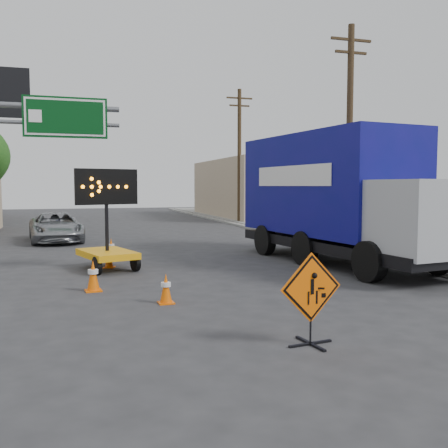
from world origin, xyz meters
name	(u,v)px	position (x,y,z in m)	size (l,w,h in m)	color
ground	(245,330)	(0.00, 0.00, 0.00)	(100.00, 100.00, 0.00)	#2D2D30
curb_right	(281,235)	(7.20, 15.00, 0.06)	(0.40, 60.00, 0.12)	gray
sidewalk_right	(322,233)	(9.50, 15.00, 0.07)	(4.00, 60.00, 0.15)	gray
building_right_far	(273,189)	(13.00, 30.00, 2.30)	(10.00, 14.00, 4.60)	tan
highway_gantry	(37,134)	(-4.43, 17.96, 5.07)	(6.18, 0.38, 6.90)	slate
utility_pole_near	(349,133)	(8.00, 10.00, 4.68)	(1.80, 0.26, 9.00)	#44321D
utility_pole_far	(239,154)	(8.00, 24.00, 4.68)	(1.80, 0.26, 9.00)	#44321D
construction_sign	(311,296)	(0.72, -1.09, 0.79)	(1.12, 0.80, 1.49)	black
arrow_board	(107,247)	(-1.90, 7.23, 0.68)	(1.87, 2.41, 3.04)	#F4A40D
pickup_truck	(56,227)	(-3.62, 15.75, 0.66)	(2.20, 4.77, 1.32)	#9D9FA3
box_truck	(339,205)	(5.48, 6.35, 1.92)	(3.68, 9.19, 4.24)	black
cone_a	(166,288)	(-0.98, 2.38, 0.33)	(0.35, 0.35, 0.66)	#F76105
cone_b	(93,276)	(-2.44, 4.13, 0.38)	(0.42, 0.42, 0.75)	#F76105
cone_c	(109,257)	(-1.83, 7.57, 0.33)	(0.43, 0.43, 0.66)	#F76105
cone_d	(111,248)	(-1.60, 9.66, 0.35)	(0.38, 0.38, 0.71)	#F76105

